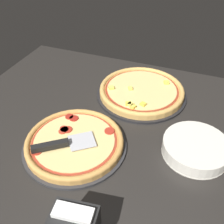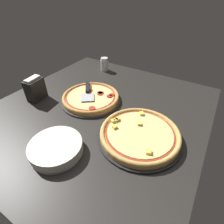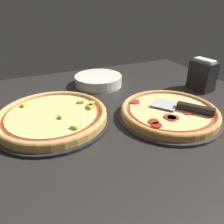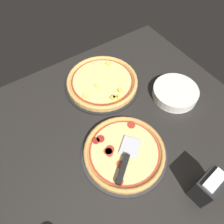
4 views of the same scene
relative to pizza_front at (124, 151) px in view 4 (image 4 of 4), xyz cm
name	(u,v)px [view 4 (image 4 of 4)]	position (x,y,z in cm)	size (l,w,h in cm)	color
ground_plane	(121,134)	(5.16, 9.12, -4.23)	(123.61, 114.87, 3.60)	black
pizza_pan_front	(124,153)	(0.03, -0.02, -1.93)	(36.40, 36.40, 1.00)	#2D2D30
pizza_front	(124,151)	(0.00, 0.00, 0.00)	(34.22, 34.22, 2.77)	#C68E47
pizza_pan_back	(102,84)	(13.29, 38.43, -1.93)	(39.37, 39.37, 1.00)	black
pizza_back	(102,81)	(13.29, 38.39, 0.20)	(37.01, 37.01, 3.66)	tan
serving_spatula	(125,164)	(-3.50, -5.07, 2.14)	(19.73, 16.72, 2.00)	#B7B7BC
plate_stack	(175,93)	(39.77, 11.81, 0.02)	(22.46, 22.46, 4.90)	silver
napkin_holder	(208,186)	(15.82, -29.25, 4.35)	(11.59, 8.31, 14.18)	black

